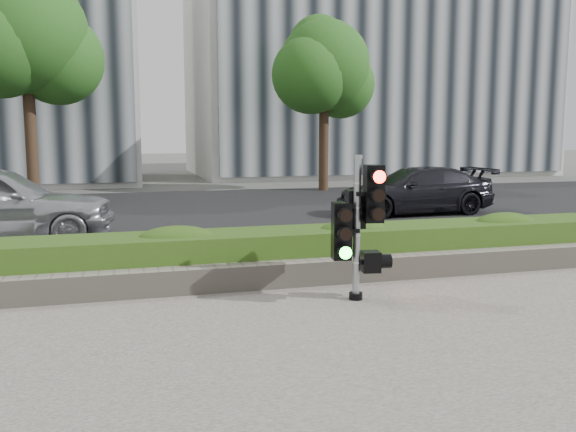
{
  "coord_description": "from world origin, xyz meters",
  "views": [
    {
      "loc": [
        -1.99,
        -6.1,
        2.15
      ],
      "look_at": [
        -0.1,
        0.6,
        1.2
      ],
      "focal_mm": 38.0,
      "sensor_mm": 36.0,
      "label": 1
    }
  ],
  "objects": [
    {
      "name": "ground",
      "position": [
        0.0,
        0.0,
        0.0
      ],
      "size": [
        120.0,
        120.0,
        0.0
      ],
      "primitive_type": "plane",
      "color": "#51514C",
      "rests_on": "ground"
    },
    {
      "name": "curb",
      "position": [
        0.0,
        3.15,
        0.06
      ],
      "size": [
        60.0,
        0.25,
        0.12
      ],
      "primitive_type": "cube",
      "color": "gray",
      "rests_on": "ground"
    },
    {
      "name": "building_right",
      "position": [
        11.0,
        25.0,
        6.0
      ],
      "size": [
        18.0,
        10.0,
        12.0
      ],
      "primitive_type": "cube",
      "color": "#B7B7B2",
      "rests_on": "ground"
    },
    {
      "name": "tree_right",
      "position": [
        5.48,
        15.55,
        4.48
      ],
      "size": [
        4.1,
        3.58,
        6.53
      ],
      "color": "black",
      "rests_on": "ground"
    },
    {
      "name": "road",
      "position": [
        0.0,
        10.0,
        0.01
      ],
      "size": [
        60.0,
        13.0,
        0.02
      ],
      "primitive_type": "cube",
      "color": "black",
      "rests_on": "ground"
    },
    {
      "name": "traffic_signal",
      "position": [
        0.95,
        1.0,
        1.05
      ],
      "size": [
        0.66,
        0.52,
        1.85
      ],
      "rotation": [
        0.0,
        0.0,
        -0.16
      ],
      "color": "black",
      "rests_on": "sidewalk"
    },
    {
      "name": "tree_left",
      "position": [
        -4.52,
        14.56,
        5.04
      ],
      "size": [
        4.61,
        4.03,
        7.34
      ],
      "color": "black",
      "rests_on": "ground"
    },
    {
      "name": "car_dark",
      "position": [
        5.62,
        8.48,
        0.64
      ],
      "size": [
        4.3,
        1.85,
        1.23
      ],
      "primitive_type": "imported",
      "rotation": [
        0.0,
        0.0,
        -1.54
      ],
      "color": "black",
      "rests_on": "road"
    },
    {
      "name": "hedge",
      "position": [
        0.0,
        2.55,
        0.37
      ],
      "size": [
        12.0,
        1.0,
        0.68
      ],
      "primitive_type": "cube",
      "color": "olive",
      "rests_on": "sidewalk"
    },
    {
      "name": "stone_wall",
      "position": [
        0.0,
        1.9,
        0.2
      ],
      "size": [
        12.0,
        0.32,
        0.34
      ],
      "primitive_type": "cube",
      "color": "gray",
      "rests_on": "sidewalk"
    }
  ]
}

